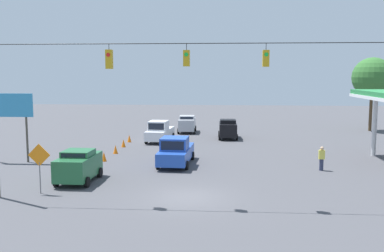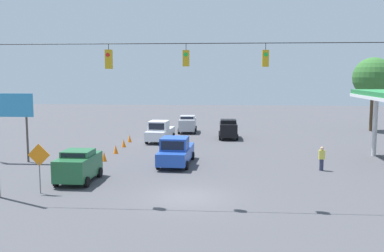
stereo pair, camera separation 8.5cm
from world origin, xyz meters
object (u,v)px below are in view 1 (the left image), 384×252
at_px(traffic_cone_second, 92,165).
at_px(work_zone_sign, 39,159).
at_px(sedan_green_parked_shoulder, 79,165).
at_px(tree_horizon_left, 372,78).
at_px(traffic_cone_nearest, 80,175).
at_px(traffic_cone_farthest, 129,138).
at_px(pickup_truck_white_withflow_far, 160,132).
at_px(traffic_cone_fifth, 123,143).
at_px(overhead_signal_span, 185,98).
at_px(traffic_cone_third, 104,157).
at_px(pedestrian, 322,158).
at_px(traffic_cone_fourth, 115,149).
at_px(roadside_billboard, 9,112).
at_px(sedan_black_oncoming_deep, 228,129).
at_px(pickup_truck_blue_withflow_mid, 176,152).
at_px(sedan_silver_withflow_deep, 187,124).

distance_m(traffic_cone_second, work_zone_sign, 6.37).
distance_m(sedan_green_parked_shoulder, tree_horizon_left, 37.45).
relative_size(traffic_cone_nearest, tree_horizon_left, 0.08).
bearing_deg(traffic_cone_nearest, traffic_cone_farthest, -89.24).
distance_m(pickup_truck_white_withflow_far, tree_horizon_left, 26.17).
bearing_deg(work_zone_sign, traffic_cone_fifth, -94.14).
relative_size(overhead_signal_span, pickup_truck_white_withflow_far, 3.92).
xyz_separation_m(traffic_cone_third, pedestrian, (-16.02, 2.03, 0.48)).
bearing_deg(traffic_cone_fifth, overhead_signal_span, 113.55).
height_order(traffic_cone_third, traffic_cone_fourth, same).
distance_m(pickup_truck_white_withflow_far, roadside_billboard, 14.84).
distance_m(sedan_green_parked_shoulder, traffic_cone_fourth, 9.56).
distance_m(sedan_black_oncoming_deep, traffic_cone_fifth, 11.40).
bearing_deg(pickup_truck_blue_withflow_mid, traffic_cone_fourth, -35.89).
relative_size(traffic_cone_second, tree_horizon_left, 0.08).
xyz_separation_m(sedan_black_oncoming_deep, sedan_silver_withflow_deep, (4.63, -4.33, -0.02)).
bearing_deg(traffic_cone_farthest, traffic_cone_nearest, 90.76).
xyz_separation_m(sedan_green_parked_shoulder, traffic_cone_fourth, (0.08, -9.53, -0.67)).
height_order(pickup_truck_white_withflow_far, traffic_cone_fifth, pickup_truck_white_withflow_far).
distance_m(pedestrian, tree_horizon_left, 24.78).
bearing_deg(pedestrian, overhead_signal_span, 41.92).
distance_m(sedan_black_oncoming_deep, traffic_cone_farthest, 10.26).
xyz_separation_m(traffic_cone_farthest, tree_horizon_left, (-26.64, -10.37, 5.92)).
distance_m(overhead_signal_span, sedan_silver_withflow_deep, 27.21).
xyz_separation_m(pickup_truck_blue_withflow_mid, work_zone_sign, (6.77, 8.25, 1.01)).
bearing_deg(traffic_cone_fifth, pickup_truck_white_withflow_far, -128.87).
bearing_deg(traffic_cone_nearest, pedestrian, -166.03).
bearing_deg(tree_horizon_left, work_zone_sign, 46.14).
distance_m(sedan_black_oncoming_deep, traffic_cone_fourth, 13.34).
height_order(sedan_green_parked_shoulder, traffic_cone_third, sedan_green_parked_shoulder).
xyz_separation_m(pickup_truck_blue_withflow_mid, traffic_cone_second, (5.65, 2.19, -0.61)).
distance_m(sedan_green_parked_shoulder, traffic_cone_third, 6.36).
xyz_separation_m(traffic_cone_nearest, roadside_billboard, (7.12, -5.25, 3.50)).
bearing_deg(roadside_billboard, pickup_truck_white_withflow_far, -132.61).
bearing_deg(traffic_cone_fifth, pickup_truck_blue_withflow_mid, 127.81).
xyz_separation_m(sedan_silver_withflow_deep, sedan_green_parked_shoulder, (4.88, 23.12, 0.03)).
height_order(overhead_signal_span, work_zone_sign, overhead_signal_span).
bearing_deg(roadside_billboard, traffic_cone_second, 161.90).
bearing_deg(pickup_truck_blue_withflow_mid, sedan_silver_withflow_deep, -88.01).
xyz_separation_m(traffic_cone_nearest, traffic_cone_second, (0.12, -2.96, 0.00)).
bearing_deg(overhead_signal_span, pedestrian, -138.08).
height_order(overhead_signal_span, traffic_cone_fifth, overhead_signal_span).
height_order(traffic_cone_fifth, tree_horizon_left, tree_horizon_left).
bearing_deg(overhead_signal_span, traffic_cone_farthest, -69.44).
bearing_deg(work_zone_sign, sedan_green_parked_shoulder, -114.96).
distance_m(traffic_cone_farthest, roadside_billboard, 12.72).
distance_m(sedan_silver_withflow_deep, tree_horizon_left, 22.35).
relative_size(traffic_cone_third, work_zone_sign, 0.26).
bearing_deg(traffic_cone_fourth, sedan_silver_withflow_deep, -110.05).
distance_m(sedan_silver_withflow_deep, pickup_truck_white_withflow_far, 7.15).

